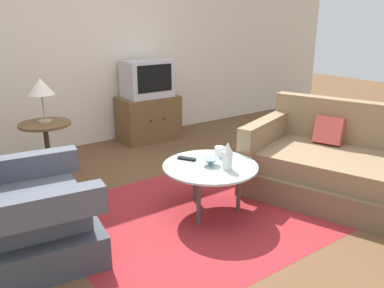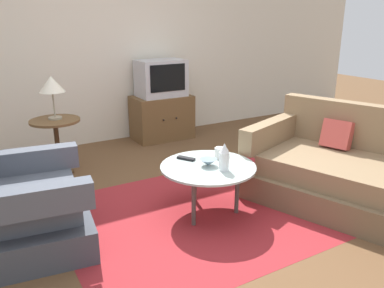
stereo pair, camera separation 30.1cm
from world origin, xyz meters
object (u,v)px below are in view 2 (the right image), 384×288
couch (347,173)px  coffee_table (208,170)px  tv_stand (162,117)px  television (161,78)px  tv_remote_dark (186,158)px  bowl (208,162)px  side_table (56,135)px  armchair (17,208)px  vase (224,158)px  table_lamp (52,85)px  mug (220,153)px

couch → coffee_table: size_ratio=2.32×
tv_stand → television: 0.53m
coffee_table → tv_remote_dark: tv_remote_dark is taller
couch → bowl: bearing=49.3°
side_table → armchair: bearing=-113.6°
armchair → vase: size_ratio=4.55×
couch → coffee_table: (-1.18, 0.46, 0.11)m
coffee_table → side_table: 1.79m
side_table → tv_remote_dark: size_ratio=3.64×
side_table → table_lamp: (0.01, 0.03, 0.51)m
armchair → table_lamp: table_lamp is taller
bowl → tv_remote_dark: size_ratio=0.90×
table_lamp → tv_remote_dark: 1.66m
armchair → couch: 2.74m
tv_stand → coffee_table: bearing=-106.1°
tv_stand → mug: (-0.43, -2.04, 0.18)m
vase → mug: (0.14, 0.26, -0.06)m
armchair → vase: (1.51, -0.42, 0.24)m
bowl → coffee_table: bearing=-7.3°
armchair → vase: 1.59m
tv_stand → mug: size_ratio=5.71×
couch → side_table: size_ratio=3.12×
television → table_lamp: (-1.50, -0.57, 0.11)m
coffee_table → mug: size_ratio=5.82×
tv_stand → table_lamp: 1.74m
vase → mug: vase is taller
table_lamp → couch: bearing=-44.7°
vase → couch: bearing=-15.3°
armchair → coffee_table: size_ratio=1.31×
armchair → bowl: 1.49m
tv_stand → bowl: tv_stand is taller
coffee_table → table_lamp: size_ratio=1.80×
side_table → tv_stand: size_ratio=0.76×
tv_stand → vase: 2.39m
couch → vase: bearing=55.3°
table_lamp → bowl: 1.88m
tv_remote_dark → tv_stand: bearing=128.8°
coffee_table → mug: 0.23m
side_table → television: 1.68m
couch → tv_remote_dark: (-1.27, 0.68, 0.16)m
mug → bowl: bearing=-150.5°
television → vase: television is taller
couch → tv_stand: size_ratio=2.36×
couch → side_table: couch is taller
tv_stand → armchair: bearing=-137.8°
couch → bowl: 1.28m
couch → mug: bearing=40.7°
tv_stand → mug: bearing=-101.9°
television → table_lamp: television is taller
table_lamp → tv_remote_dark: (0.80, -1.36, -0.50)m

